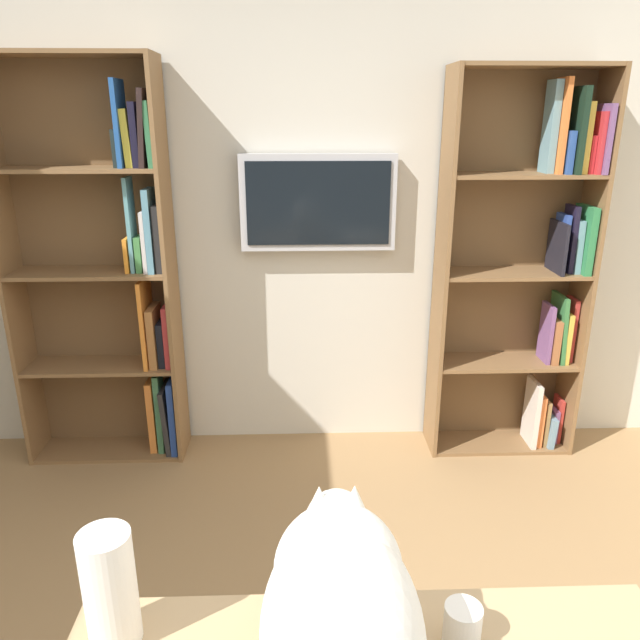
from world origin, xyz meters
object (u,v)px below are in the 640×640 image
object	(u,v)px
bookshelf_right	(113,278)
coffee_mug	(462,626)
wall_mounted_tv	(318,203)
cat	(340,610)
bookshelf_left	(529,268)
paper_towel_roll	(110,589)

from	to	relation	value
bookshelf_right	coffee_mug	world-z (taller)	bookshelf_right
wall_mounted_tv	coffee_mug	bearing A→B (deg)	95.94
cat	coffee_mug	world-z (taller)	cat
bookshelf_left	paper_towel_roll	distance (m)	2.66
wall_mounted_tv	cat	world-z (taller)	wall_mounted_tv
bookshelf_right	wall_mounted_tv	size ratio (longest dim) A/B	2.58
bookshelf_right	wall_mounted_tv	bearing A→B (deg)	-175.80
bookshelf_left	coffee_mug	world-z (taller)	bookshelf_left
bookshelf_left	coffee_mug	bearing A→B (deg)	67.09
bookshelf_right	bookshelf_left	bearing A→B (deg)	179.94
bookshelf_right	paper_towel_roll	world-z (taller)	bookshelf_right
bookshelf_left	wall_mounted_tv	world-z (taller)	bookshelf_left
bookshelf_right	cat	xyz separation A→B (m)	(-1.05, 2.22, -0.06)
bookshelf_right	paper_towel_roll	distance (m)	2.18
wall_mounted_tv	coffee_mug	distance (m)	2.30
wall_mounted_tv	cat	bearing A→B (deg)	89.16
cat	coffee_mug	xyz separation A→B (m)	(-0.26, -0.09, -0.14)
wall_mounted_tv	cat	xyz separation A→B (m)	(0.03, 2.30, -0.44)
paper_towel_roll	coffee_mug	distance (m)	0.74
bookshelf_left	wall_mounted_tv	bearing A→B (deg)	-4.14
wall_mounted_tv	paper_towel_roll	bearing A→B (deg)	76.96
cat	bookshelf_left	bearing A→B (deg)	-117.70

